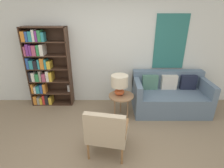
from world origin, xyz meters
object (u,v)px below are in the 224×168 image
bookshelf (44,68)px  table_lamp (120,83)px  side_table (121,98)px  couch (169,96)px  armchair (106,131)px

bookshelf → table_lamp: size_ratio=4.23×
side_table → table_lamp: bearing=146.7°
couch → side_table: 1.20m
bookshelf → table_lamp: (1.77, -0.57, -0.14)m
armchair → table_lamp: table_lamp is taller
side_table → table_lamp: (-0.04, 0.03, 0.33)m
armchair → couch: couch is taller
side_table → table_lamp: table_lamp is taller
bookshelf → table_lamp: bearing=-17.8°
armchair → couch: (1.43, 1.46, -0.14)m
bookshelf → couch: (2.96, -0.28, -0.61)m
bookshelf → table_lamp: 1.87m
couch → armchair: bearing=-134.5°
armchair → bookshelf: bearing=131.4°
armchair → couch: 2.05m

